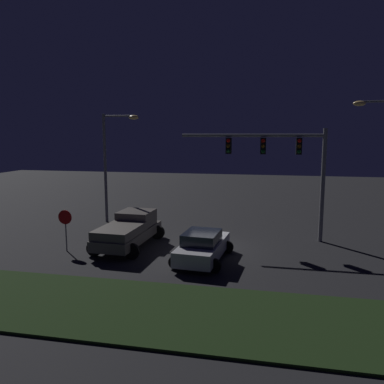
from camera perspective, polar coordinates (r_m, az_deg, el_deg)
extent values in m
plane|color=black|center=(21.15, 2.81, -8.37)|extent=(80.00, 80.00, 0.00)
cube|color=black|center=(13.89, -2.40, -17.47)|extent=(23.47, 4.79, 0.10)
cube|color=#514C47|center=(21.52, -9.43, -6.32)|extent=(2.25, 5.49, 0.55)
cube|color=#514C47|center=(22.41, -8.26, -3.85)|extent=(1.93, 1.98, 0.85)
cube|color=black|center=(22.39, -8.27, -3.53)|extent=(1.83, 1.60, 0.51)
cube|color=#514C47|center=(20.44, -10.68, -5.69)|extent=(2.06, 3.11, 0.45)
cylinder|color=black|center=(23.71, -9.82, -5.63)|extent=(0.80, 0.22, 0.80)
cylinder|color=black|center=(22.97, -5.09, -6.00)|extent=(0.80, 0.22, 0.80)
cylinder|color=black|center=(20.35, -14.31, -8.14)|extent=(0.80, 0.22, 0.80)
cylinder|color=black|center=(19.48, -8.91, -8.73)|extent=(0.80, 0.22, 0.80)
cube|color=#B7B7BC|center=(19.02, 1.64, -8.39)|extent=(2.17, 4.54, 0.70)
cube|color=black|center=(18.61, 1.45, -6.77)|extent=(1.76, 2.13, 0.55)
cylinder|color=black|center=(20.72, 0.22, -7.80)|extent=(0.64, 0.22, 0.64)
cylinder|color=black|center=(20.30, 5.27, -8.18)|extent=(0.64, 0.22, 0.64)
cylinder|color=black|center=(18.00, -2.48, -10.36)|extent=(0.64, 0.22, 0.64)
cylinder|color=black|center=(17.52, 3.32, -10.90)|extent=(0.64, 0.22, 0.64)
cylinder|color=slate|center=(23.06, 18.85, 0.85)|extent=(0.24, 0.24, 6.50)
cylinder|color=slate|center=(22.72, 8.79, 8.31)|extent=(8.20, 0.18, 0.18)
cube|color=black|center=(22.75, 15.61, 6.59)|extent=(0.32, 0.44, 0.95)
sphere|color=red|center=(22.52, 15.68, 7.33)|extent=(0.22, 0.22, 0.22)
sphere|color=#59380A|center=(22.52, 15.65, 6.57)|extent=(0.22, 0.22, 0.22)
sphere|color=#0C4719|center=(22.53, 15.62, 5.81)|extent=(0.22, 0.22, 0.22)
cube|color=black|center=(22.70, 10.53, 6.75)|extent=(0.32, 0.44, 0.95)
sphere|color=red|center=(22.47, 10.54, 7.50)|extent=(0.22, 0.22, 0.22)
sphere|color=#59380A|center=(22.47, 10.52, 6.74)|extent=(0.22, 0.22, 0.22)
sphere|color=#0C4719|center=(22.48, 10.50, 5.97)|extent=(0.22, 0.22, 0.22)
cube|color=black|center=(22.83, 5.47, 6.86)|extent=(0.32, 0.44, 0.95)
sphere|color=red|center=(22.59, 5.42, 7.61)|extent=(0.22, 0.22, 0.22)
sphere|color=#59380A|center=(22.60, 5.41, 6.85)|extent=(0.22, 0.22, 0.22)
sphere|color=#0C4719|center=(22.61, 5.40, 6.09)|extent=(0.22, 0.22, 0.22)
cylinder|color=slate|center=(27.51, -12.76, 3.37)|extent=(0.20, 0.20, 7.55)
cylinder|color=slate|center=(27.01, -10.87, 11.04)|extent=(2.18, 0.12, 0.12)
ellipsoid|color=#F9CC72|center=(26.61, -8.66, 10.92)|extent=(0.70, 0.44, 0.30)
cylinder|color=slate|center=(24.73, 26.45, 11.98)|extent=(2.44, 0.12, 0.12)
ellipsoid|color=#F9CC72|center=(24.45, 23.62, 11.97)|extent=(0.70, 0.44, 0.30)
cylinder|color=slate|center=(21.44, -18.22, -5.52)|extent=(0.07, 0.07, 2.20)
cylinder|color=#B20C0F|center=(21.25, -18.36, -3.57)|extent=(0.76, 0.03, 0.76)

